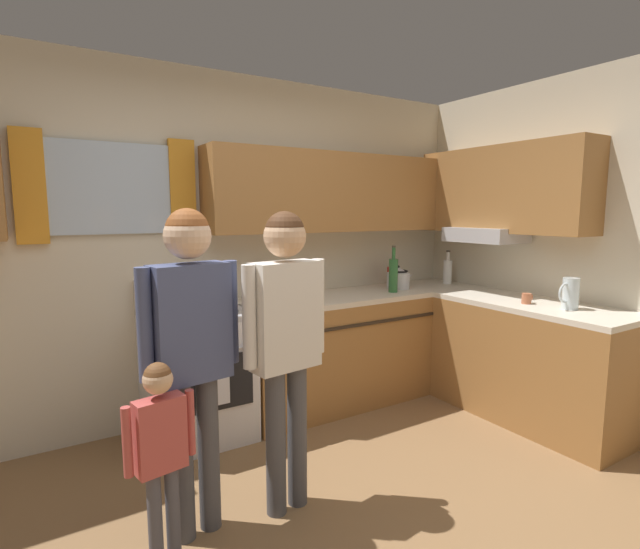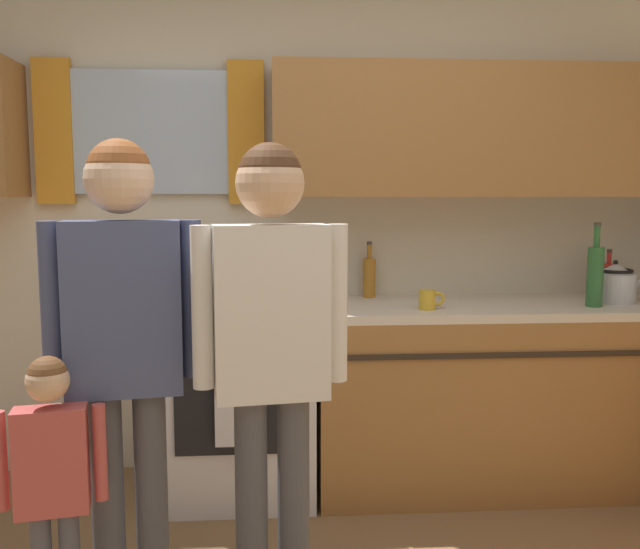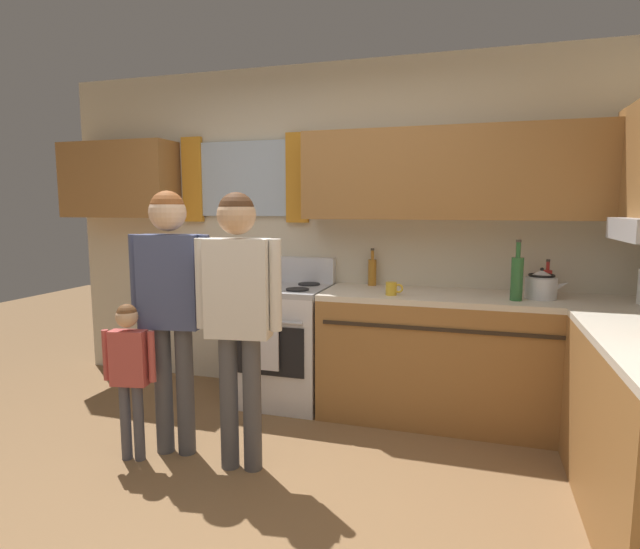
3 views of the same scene
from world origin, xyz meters
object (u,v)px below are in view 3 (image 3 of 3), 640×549
object	(u,v)px
bottle_oil_amber	(372,271)
small_child	(129,363)
stovetop_kettle	(541,284)
stove_oven	(283,341)
bottle_sauce_red	(547,281)
adult_holding_child	(171,291)
bottle_wine_green	(517,277)
adult_in_plaid	(238,299)
mug_mustard_yellow	(392,289)

from	to	relation	value
bottle_oil_amber	small_child	size ratio (longest dim) A/B	0.30
stovetop_kettle	stove_oven	bearing A→B (deg)	179.97
stove_oven	stovetop_kettle	distance (m)	1.90
small_child	bottle_sauce_red	bearing A→B (deg)	29.04
bottle_oil_amber	adult_holding_child	distance (m)	1.58
stovetop_kettle	bottle_wine_green	bearing A→B (deg)	-143.34
bottle_wine_green	small_child	world-z (taller)	bottle_wine_green
bottle_sauce_red	bottle_oil_amber	distance (m)	1.23
adult_holding_child	small_child	distance (m)	0.48
bottle_oil_amber	adult_in_plaid	distance (m)	1.40
adult_in_plaid	small_child	world-z (taller)	adult_in_plaid
bottle_oil_amber	adult_holding_child	size ratio (longest dim) A/B	0.18
bottle_wine_green	mug_mustard_yellow	xyz separation A→B (m)	(-0.80, -0.03, -0.11)
bottle_oil_amber	stove_oven	bearing A→B (deg)	-159.34
stove_oven	bottle_sauce_red	distance (m)	1.96
bottle_wine_green	adult_in_plaid	distance (m)	1.78
stovetop_kettle	adult_in_plaid	bearing A→B (deg)	-147.71
adult_holding_child	stovetop_kettle	bearing A→B (deg)	25.01
bottle_wine_green	mug_mustard_yellow	bearing A→B (deg)	-177.63
mug_mustard_yellow	stovetop_kettle	size ratio (longest dim) A/B	0.44
bottle_sauce_red	adult_in_plaid	size ratio (longest dim) A/B	0.16
stove_oven	bottle_sauce_red	bearing A→B (deg)	5.27
adult_in_plaid	bottle_oil_amber	bearing A→B (deg)	69.01
adult_holding_child	bottle_sauce_red	bearing A→B (deg)	28.10
small_child	mug_mustard_yellow	bearing A→B (deg)	36.01
bottle_sauce_red	mug_mustard_yellow	xyz separation A→B (m)	(-1.02, -0.33, -0.05)
stove_oven	adult_in_plaid	world-z (taller)	adult_in_plaid
bottle_oil_amber	mug_mustard_yellow	bearing A→B (deg)	-61.60
adult_holding_child	mug_mustard_yellow	bearing A→B (deg)	35.58
small_child	adult_holding_child	bearing A→B (deg)	38.51
mug_mustard_yellow	bottle_oil_amber	bearing A→B (deg)	118.40
bottle_sauce_red	adult_holding_child	xyz separation A→B (m)	(-2.20, -1.17, 0.01)
mug_mustard_yellow	adult_in_plaid	world-z (taller)	adult_in_plaid
mug_mustard_yellow	stovetop_kettle	bearing A→B (deg)	9.10
bottle_wine_green	stovetop_kettle	bearing A→B (deg)	36.66
bottle_wine_green	bottle_sauce_red	distance (m)	0.37
stove_oven	mug_mustard_yellow	size ratio (longest dim) A/B	9.15
stovetop_kettle	adult_holding_child	distance (m)	2.37
bottle_wine_green	adult_in_plaid	bearing A→B (deg)	-148.21
bottle_wine_green	bottle_oil_amber	xyz separation A→B (m)	(-1.01, 0.36, -0.04)
bottle_sauce_red	adult_holding_child	size ratio (longest dim) A/B	0.15
adult_holding_child	small_child	bearing A→B (deg)	-141.49
bottle_wine_green	stovetop_kettle	size ratio (longest dim) A/B	1.44
adult_holding_child	small_child	world-z (taller)	adult_holding_child
bottle_wine_green	bottle_sauce_red	xyz separation A→B (m)	(0.22, 0.29, -0.06)
bottle_wine_green	stove_oven	bearing A→B (deg)	175.80
bottle_sauce_red	small_child	distance (m)	2.77
stove_oven	small_child	bearing A→B (deg)	-114.18
small_child	stovetop_kettle	bearing A→B (deg)	26.28
stove_oven	stovetop_kettle	bearing A→B (deg)	-0.03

